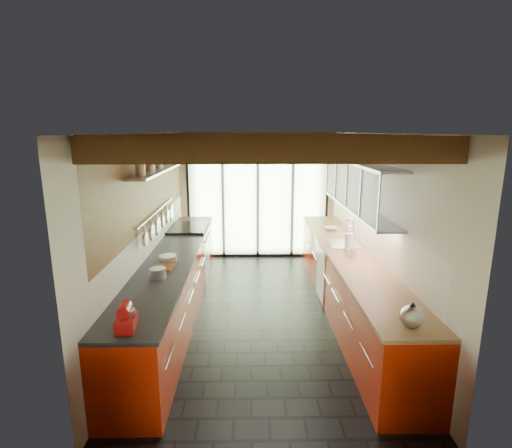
% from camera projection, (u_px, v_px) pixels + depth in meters
% --- Properties ---
extents(ground, '(5.50, 5.50, 0.00)m').
position_uv_depth(ground, '(262.00, 311.00, 5.96)').
color(ground, black).
rests_on(ground, ground).
extents(room_shell, '(5.50, 5.50, 5.50)m').
position_uv_depth(room_shell, '(262.00, 202.00, 5.58)').
color(room_shell, silver).
rests_on(room_shell, ground).
extents(ceiling_beams, '(3.14, 5.06, 4.90)m').
position_uv_depth(ceiling_beams, '(261.00, 143.00, 5.77)').
color(ceiling_beams, '#593316').
rests_on(ceiling_beams, ground).
extents(glass_door, '(2.95, 0.10, 2.90)m').
position_uv_depth(glass_door, '(258.00, 179.00, 8.20)').
color(glass_door, '#C6EAAD').
rests_on(glass_door, ground).
extents(left_counter, '(0.68, 5.00, 0.92)m').
position_uv_depth(left_counter, '(175.00, 283.00, 5.83)').
color(left_counter, '#AE1D06').
rests_on(left_counter, ground).
extents(range_stove, '(0.66, 0.90, 0.97)m').
position_uv_depth(range_stove, '(189.00, 253.00, 7.24)').
color(range_stove, silver).
rests_on(range_stove, ground).
extents(right_counter, '(0.68, 5.00, 0.92)m').
position_uv_depth(right_counter, '(348.00, 282.00, 5.88)').
color(right_counter, '#AE1D06').
rests_on(right_counter, ground).
extents(sink_assembly, '(0.45, 0.52, 0.43)m').
position_uv_depth(sink_assembly, '(344.00, 242.00, 6.15)').
color(sink_assembly, silver).
rests_on(sink_assembly, right_counter).
extents(upper_cabinets_right, '(0.34, 3.00, 3.00)m').
position_uv_depth(upper_cabinets_right, '(359.00, 185.00, 5.85)').
color(upper_cabinets_right, silver).
rests_on(upper_cabinets_right, ground).
extents(left_wall_fixtures, '(0.28, 2.60, 0.96)m').
position_uv_depth(left_wall_fixtures, '(160.00, 190.00, 5.77)').
color(left_wall_fixtures, silver).
rests_on(left_wall_fixtures, ground).
extents(stand_mixer, '(0.18, 0.29, 0.25)m').
position_uv_depth(stand_mixer, '(126.00, 318.00, 3.52)').
color(stand_mixer, '#B60E0E').
rests_on(stand_mixer, left_counter).
extents(pot_large, '(0.25, 0.25, 0.12)m').
position_uv_depth(pot_large, '(158.00, 273.00, 4.74)').
color(pot_large, silver).
rests_on(pot_large, left_counter).
extents(pot_small, '(0.27, 0.27, 0.09)m').
position_uv_depth(pot_small, '(168.00, 259.00, 5.33)').
color(pot_small, silver).
rests_on(pot_small, left_counter).
extents(cutting_board, '(0.29, 0.38, 0.03)m').
position_uv_depth(cutting_board, '(165.00, 266.00, 5.13)').
color(cutting_board, brown).
rests_on(cutting_board, left_counter).
extents(kettle, '(0.26, 0.28, 0.24)m').
position_uv_depth(kettle, '(412.00, 315.00, 3.56)').
color(kettle, silver).
rests_on(kettle, right_counter).
extents(paper_towel, '(0.14, 0.14, 0.31)m').
position_uv_depth(paper_towel, '(349.00, 242.00, 5.81)').
color(paper_towel, white).
rests_on(paper_towel, right_counter).
extents(soap_bottle, '(0.08, 0.08, 0.17)m').
position_uv_depth(soap_bottle, '(353.00, 251.00, 5.56)').
color(soap_bottle, silver).
rests_on(soap_bottle, right_counter).
extents(bowl, '(0.24, 0.24, 0.05)m').
position_uv_depth(bowl, '(331.00, 229.00, 7.05)').
color(bowl, silver).
rests_on(bowl, right_counter).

